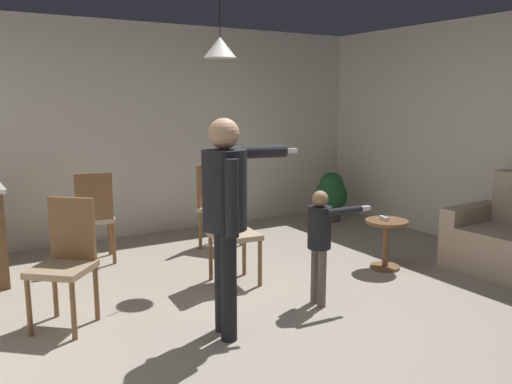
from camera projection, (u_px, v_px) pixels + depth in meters
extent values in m
plane|color=#9E9384|center=(284.00, 316.00, 4.36)|extent=(7.68, 7.68, 0.00)
cube|color=silver|center=(146.00, 131.00, 6.82)|extent=(6.40, 0.10, 2.70)
cube|color=tan|center=(470.00, 233.00, 5.76)|extent=(0.86, 0.23, 0.63)
cylinder|color=brown|center=(486.00, 254.00, 5.98)|extent=(0.05, 0.05, 0.06)
cylinder|color=brown|center=(451.00, 264.00, 5.62)|extent=(0.05, 0.05, 0.06)
cylinder|color=brown|center=(387.00, 222.00, 5.49)|extent=(0.44, 0.44, 0.03)
cylinder|color=brown|center=(386.00, 246.00, 5.53)|extent=(0.06, 0.06, 0.49)
cylinder|color=brown|center=(385.00, 267.00, 5.57)|extent=(0.31, 0.31, 0.03)
cylinder|color=black|center=(222.00, 279.00, 4.02)|extent=(0.12, 0.12, 0.82)
cylinder|color=black|center=(229.00, 287.00, 3.86)|extent=(0.12, 0.12, 0.82)
cylinder|color=black|center=(224.00, 190.00, 3.82)|extent=(0.33, 0.33, 0.58)
sphere|color=tan|center=(224.00, 134.00, 3.75)|extent=(0.22, 0.22, 0.22)
cylinder|color=black|center=(252.00, 152.00, 4.04)|extent=(0.56, 0.21, 0.10)
cube|color=white|center=(289.00, 151.00, 4.14)|extent=(0.13, 0.06, 0.04)
cylinder|color=black|center=(232.00, 198.00, 3.65)|extent=(0.10, 0.10, 0.55)
cylinder|color=#60564C|center=(315.00, 275.00, 4.60)|extent=(0.07, 0.07, 0.51)
cylinder|color=#60564C|center=(322.00, 278.00, 4.51)|extent=(0.07, 0.07, 0.51)
cylinder|color=black|center=(320.00, 228.00, 4.48)|extent=(0.20, 0.20, 0.36)
sphere|color=#9E7556|center=(320.00, 199.00, 4.44)|extent=(0.14, 0.14, 0.14)
cylinder|color=black|center=(312.00, 227.00, 4.59)|extent=(0.06, 0.06, 0.34)
cylinder|color=black|center=(345.00, 211.00, 4.43)|extent=(0.34, 0.08, 0.06)
cube|color=white|center=(363.00, 208.00, 4.52)|extent=(0.13, 0.04, 0.04)
cylinder|color=brown|center=(79.00, 247.00, 5.57)|extent=(0.04, 0.04, 0.45)
cylinder|color=brown|center=(114.00, 243.00, 5.70)|extent=(0.04, 0.04, 0.45)
cylinder|color=brown|center=(77.00, 239.00, 5.90)|extent=(0.04, 0.04, 0.45)
cylinder|color=brown|center=(110.00, 236.00, 6.03)|extent=(0.04, 0.04, 0.45)
cube|color=tan|center=(94.00, 219.00, 5.75)|extent=(0.48, 0.48, 0.05)
cube|color=brown|center=(94.00, 197.00, 5.53)|extent=(0.38, 0.10, 0.50)
cylinder|color=brown|center=(96.00, 293.00, 4.24)|extent=(0.04, 0.04, 0.45)
cylinder|color=brown|center=(55.00, 290.00, 4.31)|extent=(0.04, 0.04, 0.45)
cylinder|color=brown|center=(73.00, 311.00, 3.90)|extent=(0.04, 0.04, 0.45)
cylinder|color=brown|center=(29.00, 307.00, 3.96)|extent=(0.04, 0.04, 0.45)
cube|color=#997F60|center=(62.00, 269.00, 4.06)|extent=(0.59, 0.59, 0.05)
cube|color=brown|center=(72.00, 228.00, 4.19)|extent=(0.31, 0.28, 0.50)
cylinder|color=brown|center=(215.00, 224.00, 6.56)|extent=(0.04, 0.04, 0.45)
cylinder|color=brown|center=(200.00, 231.00, 6.24)|extent=(0.04, 0.04, 0.45)
cylinder|color=brown|center=(241.00, 227.00, 6.41)|extent=(0.04, 0.04, 0.45)
cylinder|color=brown|center=(227.00, 234.00, 6.09)|extent=(0.04, 0.04, 0.45)
cube|color=tan|center=(221.00, 208.00, 6.28)|extent=(0.58, 0.58, 0.05)
cube|color=brown|center=(206.00, 185.00, 6.32)|extent=(0.34, 0.24, 0.50)
cylinder|color=brown|center=(211.00, 258.00, 5.19)|extent=(0.04, 0.04, 0.45)
cylinder|color=brown|center=(225.00, 268.00, 4.87)|extent=(0.04, 0.04, 0.45)
cylinder|color=brown|center=(244.00, 253.00, 5.34)|extent=(0.04, 0.04, 0.45)
cylinder|color=brown|center=(260.00, 263.00, 5.02)|extent=(0.04, 0.04, 0.45)
cube|color=tan|center=(235.00, 235.00, 5.06)|extent=(0.46, 0.46, 0.05)
cube|color=brown|center=(216.00, 209.00, 4.93)|extent=(0.08, 0.38, 0.50)
cylinder|color=#4C4742|center=(331.00, 214.00, 7.72)|extent=(0.27, 0.27, 0.21)
sphere|color=#235B2D|center=(331.00, 195.00, 7.67)|extent=(0.47, 0.47, 0.47)
sphere|color=#235B2D|center=(331.00, 184.00, 7.65)|extent=(0.35, 0.35, 0.35)
cube|color=white|center=(384.00, 218.00, 5.50)|extent=(0.06, 0.13, 0.04)
cone|color=silver|center=(220.00, 47.00, 5.12)|extent=(0.32, 0.32, 0.20)
cylinder|color=black|center=(220.00, 18.00, 5.07)|extent=(0.01, 0.01, 0.36)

